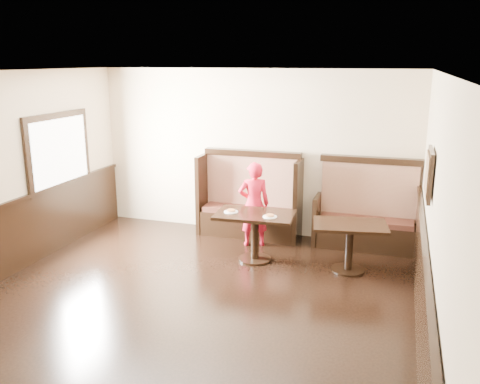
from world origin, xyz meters
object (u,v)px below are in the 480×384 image
at_px(booth_neighbor, 367,218).
at_px(table_main, 255,224).
at_px(child, 254,204).
at_px(booth_main, 250,205).
at_px(table_neighbor, 350,236).

height_order(booth_neighbor, table_main, booth_neighbor).
height_order(table_main, child, child).
bearing_deg(booth_main, child, -66.58).
height_order(booth_main, table_main, booth_main).
relative_size(booth_neighbor, table_neighbor, 1.48).
xyz_separation_m(booth_neighbor, table_neighbor, (-0.16, -1.08, 0.05)).
bearing_deg(table_neighbor, table_main, 170.88).
xyz_separation_m(booth_neighbor, table_main, (-1.54, -1.10, 0.08)).
xyz_separation_m(table_main, child, (-0.20, 0.61, 0.13)).
bearing_deg(child, booth_neighbor, 172.63).
relative_size(booth_neighbor, table_main, 1.39).
bearing_deg(table_neighbor, child, 149.55).
xyz_separation_m(booth_main, table_main, (0.41, -1.10, 0.04)).
bearing_deg(booth_neighbor, table_neighbor, -98.29).
relative_size(booth_main, booth_neighbor, 1.06).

